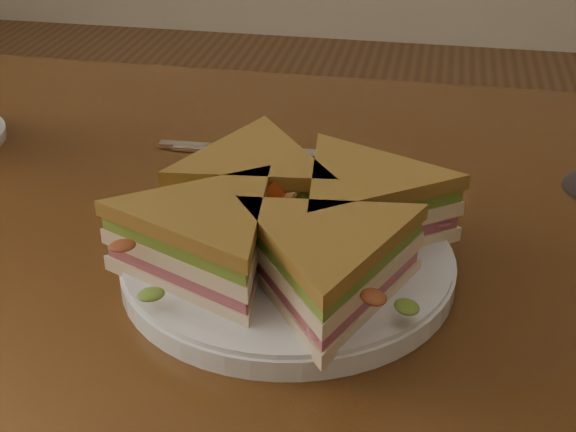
{
  "coord_description": "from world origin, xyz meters",
  "views": [
    {
      "loc": [
        0.12,
        -0.56,
        1.09
      ],
      "look_at": [
        0.02,
        -0.05,
        0.8
      ],
      "focal_mm": 50.0,
      "sensor_mm": 36.0,
      "label": 1
    }
  ],
  "objects_px": {
    "table": "(276,332)",
    "spoon": "(275,169)",
    "knife": "(256,152)",
    "plate": "(288,263)",
    "sandwich_wedges": "(288,222)"
  },
  "relations": [
    {
      "from": "table",
      "to": "spoon",
      "type": "distance_m",
      "value": 0.16
    },
    {
      "from": "table",
      "to": "knife",
      "type": "xyz_separation_m",
      "value": [
        -0.05,
        0.16,
        0.1
      ]
    },
    {
      "from": "plate",
      "to": "knife",
      "type": "bearing_deg",
      "value": 109.53
    },
    {
      "from": "plate",
      "to": "table",
      "type": "bearing_deg",
      "value": 112.88
    },
    {
      "from": "table",
      "to": "plate",
      "type": "xyz_separation_m",
      "value": [
        0.02,
        -0.05,
        0.11
      ]
    },
    {
      "from": "table",
      "to": "knife",
      "type": "distance_m",
      "value": 0.2
    },
    {
      "from": "spoon",
      "to": "knife",
      "type": "xyz_separation_m",
      "value": [
        -0.03,
        0.04,
        -0.0
      ]
    },
    {
      "from": "sandwich_wedges",
      "to": "table",
      "type": "bearing_deg",
      "value": 112.88
    },
    {
      "from": "sandwich_wedges",
      "to": "spoon",
      "type": "bearing_deg",
      "value": 105.07
    },
    {
      "from": "sandwich_wedges",
      "to": "knife",
      "type": "height_order",
      "value": "sandwich_wedges"
    },
    {
      "from": "knife",
      "to": "spoon",
      "type": "bearing_deg",
      "value": -57.11
    },
    {
      "from": "spoon",
      "to": "plate",
      "type": "bearing_deg",
      "value": -59.98
    },
    {
      "from": "plate",
      "to": "sandwich_wedges",
      "type": "bearing_deg",
      "value": 0.0
    },
    {
      "from": "table",
      "to": "sandwich_wedges",
      "type": "distance_m",
      "value": 0.15
    },
    {
      "from": "knife",
      "to": "table",
      "type": "bearing_deg",
      "value": -74.12
    }
  ]
}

